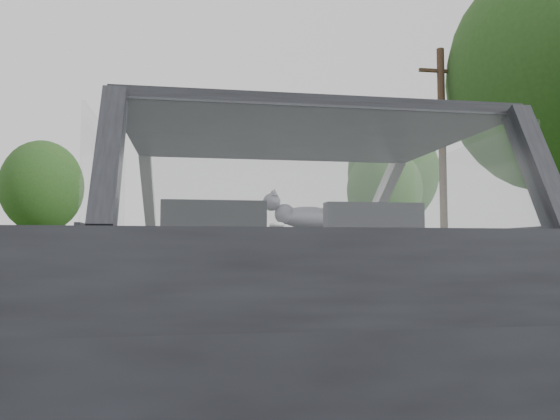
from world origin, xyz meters
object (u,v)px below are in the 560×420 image
object	(u,v)px
other_car	(196,250)
highway_sign	(302,242)
cat	(308,216)
utility_pole	(443,161)
subject_car	(282,273)

from	to	relation	value
other_car	highway_sign	size ratio (longest dim) A/B	2.00
cat	utility_pole	world-z (taller)	utility_pole
subject_car	utility_pole	xyz separation A→B (m)	(7.24, 12.79, 2.87)
cat	other_car	xyz separation A→B (m)	(-0.57, 19.83, -0.28)
other_car	subject_car	bearing A→B (deg)	-95.98
cat	other_car	world-z (taller)	other_car
subject_car	cat	bearing A→B (deg)	65.43
subject_car	highway_sign	distance (m)	26.95
subject_car	other_car	world-z (taller)	other_car
cat	highway_sign	bearing A→B (deg)	72.41
cat	utility_pole	xyz separation A→B (m)	(6.95, 12.15, 2.51)
other_car	highway_sign	world-z (taller)	highway_sign
other_car	cat	bearing A→B (deg)	-95.12
highway_sign	utility_pole	size ratio (longest dim) A/B	0.34
highway_sign	utility_pole	distance (m)	13.88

